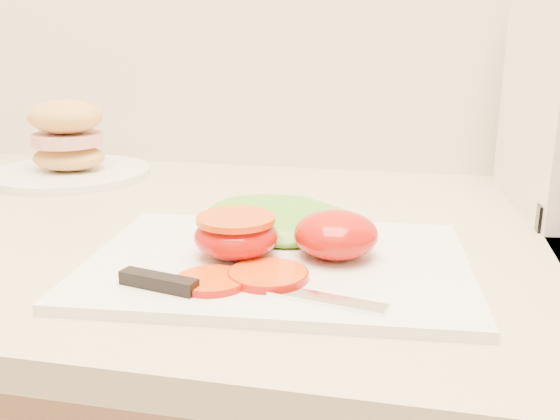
# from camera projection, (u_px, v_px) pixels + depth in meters

# --- Properties ---
(cutting_board) EXTENTS (0.38, 0.29, 0.01)m
(cutting_board) POSITION_uv_depth(u_px,v_px,m) (278.00, 263.00, 0.59)
(cutting_board) COLOR white
(cutting_board) RESTS_ON counter
(tomato_half_dome) EXTENTS (0.08, 0.08, 0.04)m
(tomato_half_dome) POSITION_uv_depth(u_px,v_px,m) (336.00, 234.00, 0.59)
(tomato_half_dome) COLOR #B11206
(tomato_half_dome) RESTS_ON cutting_board
(tomato_half_cut) EXTENTS (0.08, 0.08, 0.04)m
(tomato_half_cut) POSITION_uv_depth(u_px,v_px,m) (236.00, 234.00, 0.59)
(tomato_half_cut) COLOR #B11206
(tomato_half_cut) RESTS_ON cutting_board
(tomato_slice_0) EXTENTS (0.07, 0.07, 0.01)m
(tomato_slice_0) POSITION_uv_depth(u_px,v_px,m) (268.00, 275.00, 0.54)
(tomato_slice_0) COLOR #D85C0B
(tomato_slice_0) RESTS_ON cutting_board
(tomato_slice_1) EXTENTS (0.06, 0.06, 0.01)m
(tomato_slice_1) POSITION_uv_depth(u_px,v_px,m) (212.00, 281.00, 0.53)
(tomato_slice_1) COLOR #D85C0B
(tomato_slice_1) RESTS_ON cutting_board
(lettuce_leaf_0) EXTENTS (0.17, 0.12, 0.03)m
(lettuce_leaf_0) POSITION_uv_depth(u_px,v_px,m) (273.00, 220.00, 0.66)
(lettuce_leaf_0) COLOR #61B02E
(lettuce_leaf_0) RESTS_ON cutting_board
(lettuce_leaf_1) EXTENTS (0.13, 0.11, 0.02)m
(lettuce_leaf_1) POSITION_uv_depth(u_px,v_px,m) (316.00, 223.00, 0.66)
(lettuce_leaf_1) COLOR #61B02E
(lettuce_leaf_1) RESTS_ON cutting_board
(knife) EXTENTS (0.23, 0.05, 0.01)m
(knife) POSITION_uv_depth(u_px,v_px,m) (212.00, 287.00, 0.52)
(knife) COLOR silver
(knife) RESTS_ON cutting_board
(sandwich_plate) EXTENTS (0.24, 0.24, 0.12)m
(sandwich_plate) POSITION_uv_depth(u_px,v_px,m) (68.00, 150.00, 0.95)
(sandwich_plate) COLOR white
(sandwich_plate) RESTS_ON counter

